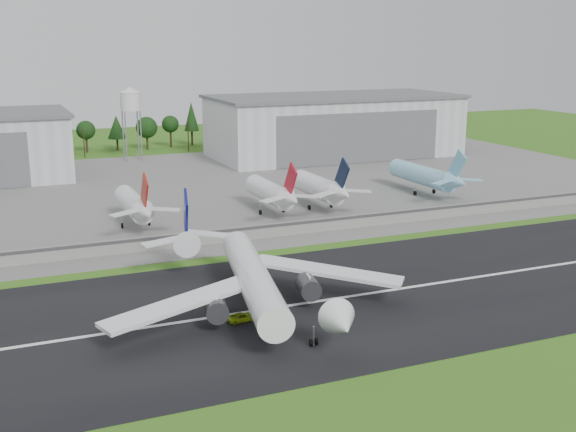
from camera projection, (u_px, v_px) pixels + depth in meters
name	position (u px, v px, depth m)	size (l,w,h in m)	color
ground	(370.00, 316.00, 126.83)	(600.00, 600.00, 0.00)	#296117
runway	(344.00, 298.00, 135.76)	(320.00, 60.00, 0.10)	black
runway_centerline	(344.00, 297.00, 135.74)	(220.00, 1.00, 0.02)	white
apron	(188.00, 189.00, 234.14)	(320.00, 150.00, 0.10)	slate
blast_fence	(259.00, 232.00, 175.57)	(240.00, 0.61, 3.50)	gray
hangar_east	(334.00, 125.00, 299.74)	(102.00, 47.00, 25.20)	silver
water_tower	(130.00, 99.00, 284.55)	(8.40, 8.40, 29.40)	#99999E
utility_poles	(138.00, 154.00, 305.70)	(230.00, 3.00, 12.00)	black
treeline	(131.00, 150.00, 319.11)	(320.00, 16.00, 22.00)	black
main_airliner	(255.00, 286.00, 127.40)	(56.15, 58.95, 18.17)	white
ground_vehicle	(241.00, 317.00, 124.11)	(2.42, 5.24, 1.46)	#9FC216
parked_jet_red_a	(136.00, 205.00, 184.17)	(7.36, 31.29, 16.62)	silver
parked_jet_red_b	(274.00, 193.00, 198.57)	(7.36, 31.29, 16.68)	white
parked_jet_navy	(323.00, 188.00, 204.20)	(7.36, 31.29, 16.91)	white
parked_jet_skyblue	(428.00, 176.00, 223.31)	(7.36, 37.29, 16.77)	#85C8E6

